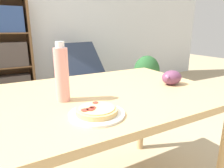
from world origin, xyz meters
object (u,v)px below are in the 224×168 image
Objects in this scene: drink_bottle at (62,74)px; grape_bunch at (172,78)px; bookshelf at (9,53)px; pizza_on_plate at (97,112)px; lounge_chair_far at (89,82)px; potted_plant_floor at (146,73)px.

grape_bunch is at bearing -3.72° from drink_bottle.
grape_bunch is 0.09× the size of bookshelf.
pizza_on_plate is 2.75m from bookshelf.
bookshelf is (-0.80, 2.56, -0.07)m from grape_bunch.
bookshelf reaches higher than lounge_chair_far.
bookshelf reaches higher than potted_plant_floor.
lounge_chair_far is 1.37× the size of potted_plant_floor.
bookshelf is at bearing 135.49° from lounge_chair_far.
potted_plant_floor is (2.01, -0.83, -0.37)m from bookshelf.
lounge_chair_far is at bearing -29.31° from bookshelf.
grape_bunch is 2.05m from lounge_chair_far.
lounge_chair_far is at bearing 68.26° from pizza_on_plate.
drink_bottle is 2.22m from lounge_chair_far.
grape_bunch is 0.48× the size of drink_bottle.
potted_plant_floor is (0.95, -0.23, 0.08)m from lounge_chair_far.
grape_bunch is 0.15× the size of lounge_chair_far.
potted_plant_floor is at bearing 46.70° from pizza_on_plate.
potted_plant_floor is (1.88, 1.68, -0.53)m from drink_bottle.
lounge_chair_far reaches higher than grape_bunch.
grape_bunch is at bearing -124.94° from potted_plant_floor.
pizza_on_plate is 0.15× the size of bookshelf.
drink_bottle is at bearing -131.00° from lounge_chair_far.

